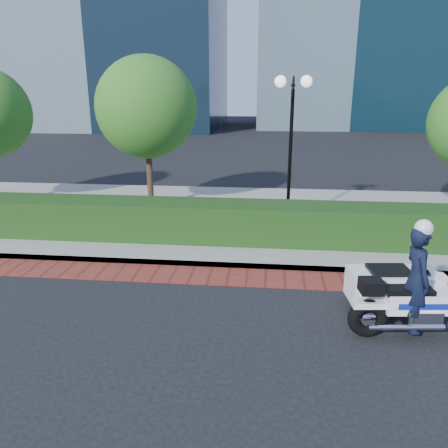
# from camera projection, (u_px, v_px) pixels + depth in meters

# --- Properties ---
(ground) EXTENTS (120.00, 120.00, 0.00)m
(ground) POSITION_uv_depth(u_px,v_px,m) (242.00, 310.00, 8.26)
(ground) COLOR black
(ground) RESTS_ON ground
(brick_strip) EXTENTS (60.00, 1.00, 0.01)m
(brick_strip) POSITION_uv_depth(u_px,v_px,m) (247.00, 277.00, 9.68)
(brick_strip) COLOR maroon
(brick_strip) RESTS_ON ground
(sidewalk) EXTENTS (60.00, 8.00, 0.15)m
(sidewalk) POSITION_uv_depth(u_px,v_px,m) (255.00, 217.00, 13.93)
(sidewalk) COLOR gray
(sidewalk) RESTS_ON ground
(hedge_main) EXTENTS (18.00, 1.20, 1.00)m
(hedge_main) POSITION_uv_depth(u_px,v_px,m) (252.00, 222.00, 11.48)
(hedge_main) COLOR black
(hedge_main) RESTS_ON sidewalk
(lamppost) EXTENTS (1.02, 0.70, 4.21)m
(lamppost) POSITION_uv_depth(u_px,v_px,m) (291.00, 128.00, 12.21)
(lamppost) COLOR black
(lamppost) RESTS_ON sidewalk
(tree_b) EXTENTS (3.20, 3.20, 4.89)m
(tree_b) POSITION_uv_depth(u_px,v_px,m) (146.00, 108.00, 13.76)
(tree_b) COLOR #332319
(tree_b) RESTS_ON sidewalk
(police_motorcycle) EXTENTS (2.56, 1.82, 2.07)m
(police_motorcycle) POSITION_uv_depth(u_px,v_px,m) (411.00, 289.00, 7.54)
(police_motorcycle) COLOR black
(police_motorcycle) RESTS_ON ground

